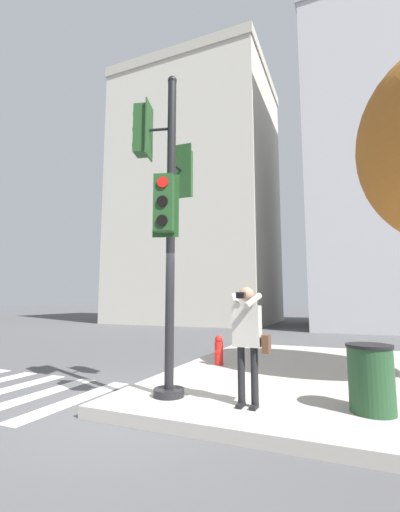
{
  "coord_description": "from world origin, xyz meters",
  "views": [
    {
      "loc": [
        3.19,
        -4.63,
        1.72
      ],
      "look_at": [
        1.09,
        0.32,
        2.41
      ],
      "focal_mm": 24.0,
      "sensor_mm": 36.0,
      "label": 1
    }
  ],
  "objects_px": {
    "traffic_signal_pole": "(166,201)",
    "trash_bin": "(371,378)",
    "person_photographer": "(248,334)",
    "fire_hydrant": "(219,350)"
  },
  "relations": [
    {
      "from": "fire_hydrant",
      "to": "trash_bin",
      "type": "bearing_deg",
      "value": -38.0
    },
    {
      "from": "person_photographer",
      "to": "trash_bin",
      "type": "xyz_separation_m",
      "value": [
        1.64,
        0.4,
        -0.58
      ]
    },
    {
      "from": "traffic_signal_pole",
      "to": "trash_bin",
      "type": "relative_size",
      "value": 6.06
    },
    {
      "from": "traffic_signal_pole",
      "to": "trash_bin",
      "type": "bearing_deg",
      "value": 7.4
    },
    {
      "from": "person_photographer",
      "to": "trash_bin",
      "type": "bearing_deg",
      "value": 13.88
    },
    {
      "from": "person_photographer",
      "to": "fire_hydrant",
      "type": "xyz_separation_m",
      "value": [
        -1.5,
        2.85,
        -0.7
      ]
    },
    {
      "from": "fire_hydrant",
      "to": "person_photographer",
      "type": "bearing_deg",
      "value": -62.33
    },
    {
      "from": "traffic_signal_pole",
      "to": "trash_bin",
      "type": "distance_m",
      "value": 4.15
    },
    {
      "from": "trash_bin",
      "to": "traffic_signal_pole",
      "type": "bearing_deg",
      "value": -172.6
    },
    {
      "from": "person_photographer",
      "to": "fire_hydrant",
      "type": "height_order",
      "value": "person_photographer"
    }
  ]
}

